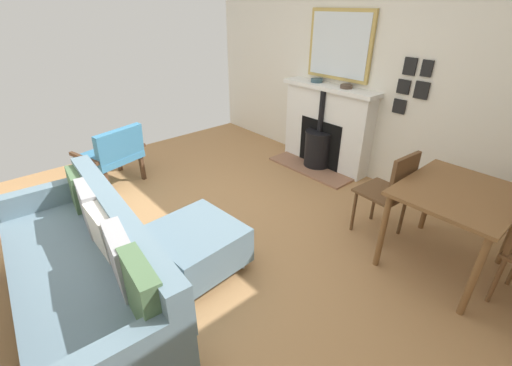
% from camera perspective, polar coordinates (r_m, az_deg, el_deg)
% --- Properties ---
extents(ground_plane, '(4.80, 5.21, 0.01)m').
position_cam_1_polar(ground_plane, '(3.37, -9.38, -8.99)').
color(ground_plane, '#A87A4C').
extents(wall_left, '(0.12, 5.21, 2.65)m').
position_cam_1_polar(wall_left, '(4.46, 17.40, 18.12)').
color(wall_left, silver).
rests_on(wall_left, ground).
extents(fireplace, '(0.59, 1.35, 1.09)m').
position_cam_1_polar(fireplace, '(4.66, 11.44, 8.47)').
color(fireplace, '#93664C').
rests_on(fireplace, ground).
extents(mirror_over_mantel, '(0.04, 0.90, 0.80)m').
position_cam_1_polar(mirror_over_mantel, '(4.53, 13.86, 21.60)').
color(mirror_over_mantel, tan).
extents(mantel_bowl_near, '(0.16, 0.16, 0.05)m').
position_cam_1_polar(mantel_bowl_near, '(4.66, 10.20, 16.67)').
color(mantel_bowl_near, '#334C56').
rests_on(mantel_bowl_near, fireplace).
extents(mantel_bowl_far, '(0.15, 0.15, 0.04)m').
position_cam_1_polar(mantel_bowl_far, '(4.39, 14.95, 15.48)').
color(mantel_bowl_far, '#47382D').
rests_on(mantel_bowl_far, fireplace).
extents(sofa, '(0.91, 2.05, 0.83)m').
position_cam_1_polar(sofa, '(2.71, -26.33, -12.83)').
color(sofa, '#B2B2B7').
rests_on(sofa, ground).
extents(ottoman, '(0.72, 0.72, 0.41)m').
position_cam_1_polar(ottoman, '(2.87, -10.01, -10.21)').
color(ottoman, '#B2B2B7').
rests_on(ottoman, ground).
extents(armchair_accent, '(0.80, 0.72, 0.75)m').
position_cam_1_polar(armchair_accent, '(4.40, -22.89, 4.73)').
color(armchair_accent, '#4C3321').
rests_on(armchair_accent, ground).
extents(dining_table, '(0.93, 0.79, 0.73)m').
position_cam_1_polar(dining_table, '(3.09, 30.74, -2.81)').
color(dining_table, brown).
rests_on(dining_table, ground).
extents(dining_chair_near_fireplace, '(0.43, 0.43, 0.88)m').
position_cam_1_polar(dining_chair_near_fireplace, '(3.29, 21.82, -0.96)').
color(dining_chair_near_fireplace, brown).
rests_on(dining_chair_near_fireplace, ground).
extents(photo_gallery_row, '(0.02, 0.35, 0.60)m').
position_cam_1_polar(photo_gallery_row, '(4.09, 24.76, 14.82)').
color(photo_gallery_row, black).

